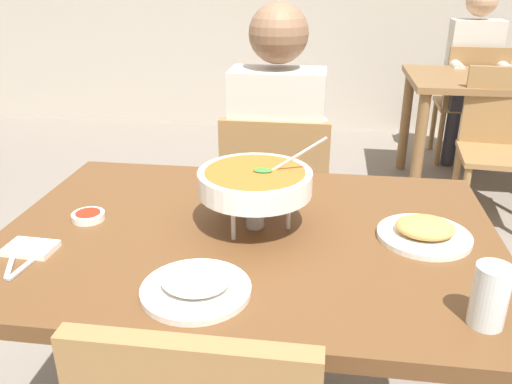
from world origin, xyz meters
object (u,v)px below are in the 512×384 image
at_px(drink_glass, 489,299).
at_px(dining_table_far, 486,98).
at_px(diner_main, 278,149).
at_px(chair_bg_middle, 470,98).
at_px(chair_bg_right, 500,138).
at_px(rice_plate, 196,285).
at_px(appetizer_plate, 425,232).
at_px(chair_diner_main, 276,205).
at_px(dining_table_main, 248,266).
at_px(sauce_dish, 88,216).
at_px(patron_bg_middle, 473,66).
at_px(curry_bowl, 255,183).

bearing_deg(drink_glass, dining_table_far, 75.54).
height_order(diner_main, chair_bg_middle, diner_main).
height_order(diner_main, chair_bg_right, diner_main).
height_order(rice_plate, appetizer_plate, same).
bearing_deg(rice_plate, chair_diner_main, 86.28).
bearing_deg(chair_diner_main, dining_table_main, -90.00).
bearing_deg(sauce_dish, chair_diner_main, 58.55).
bearing_deg(patron_bg_middle, chair_bg_right, -92.73).
relative_size(diner_main, drink_glass, 10.08).
relative_size(chair_diner_main, dining_table_far, 0.90).
distance_m(diner_main, chair_bg_middle, 2.44).
relative_size(diner_main, sauce_dish, 14.56).
xyz_separation_m(chair_diner_main, dining_table_far, (1.20, 1.57, 0.12)).
bearing_deg(drink_glass, chair_bg_right, 73.01).
xyz_separation_m(rice_plate, chair_bg_middle, (1.31, 3.17, -0.28)).
bearing_deg(dining_table_main, drink_glass, -31.81).
height_order(dining_table_main, rice_plate, rice_plate).
relative_size(dining_table_main, diner_main, 1.00).
distance_m(diner_main, chair_bg_right, 1.61).
distance_m(dining_table_main, drink_glass, 0.64).
relative_size(chair_diner_main, diner_main, 0.69).
height_order(curry_bowl, chair_bg_middle, curry_bowl).
xyz_separation_m(sauce_dish, chair_bg_right, (1.64, 1.84, -0.28)).
height_order(appetizer_plate, dining_table_far, appetizer_plate).
bearing_deg(chair_bg_right, diner_main, -138.01).
distance_m(diner_main, dining_table_far, 1.96).
height_order(sauce_dish, patron_bg_middle, patron_bg_middle).
distance_m(curry_bowl, sauce_dish, 0.48).
height_order(sauce_dish, chair_bg_middle, chair_bg_middle).
bearing_deg(drink_glass, dining_table_main, 148.19).
relative_size(drink_glass, chair_bg_right, 0.14).
xyz_separation_m(diner_main, drink_glass, (0.52, -1.10, 0.09)).
bearing_deg(sauce_dish, rice_plate, -38.67).
bearing_deg(dining_table_main, diner_main, 90.00).
distance_m(rice_plate, drink_glass, 0.59).
relative_size(dining_table_main, chair_diner_main, 1.46).
xyz_separation_m(dining_table_main, curry_bowl, (0.01, 0.03, 0.24)).
xyz_separation_m(chair_diner_main, sauce_dish, (-0.45, -0.74, 0.28)).
distance_m(appetizer_plate, chair_bg_middle, 2.97).
height_order(drink_glass, patron_bg_middle, patron_bg_middle).
distance_m(diner_main, drink_glass, 1.22).
xyz_separation_m(dining_table_main, diner_main, (0.00, 0.78, 0.08)).
bearing_deg(sauce_dish, dining_table_main, -0.97).
distance_m(chair_diner_main, dining_table_far, 1.99).
bearing_deg(rice_plate, diner_main, 86.40).
relative_size(drink_glass, dining_table_far, 0.13).
relative_size(chair_bg_right, patron_bg_middle, 0.69).
bearing_deg(rice_plate, appetizer_plate, 31.55).
xyz_separation_m(curry_bowl, patron_bg_middle, (1.22, 2.85, -0.16)).
height_order(diner_main, dining_table_far, diner_main).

